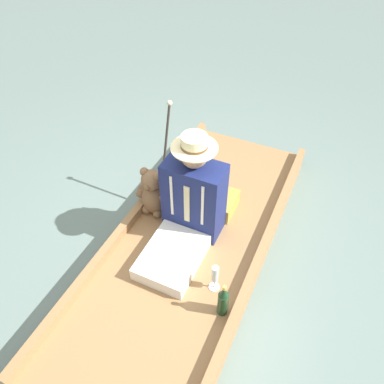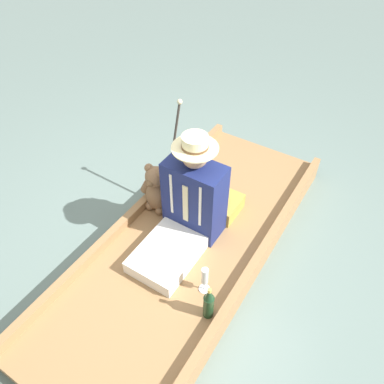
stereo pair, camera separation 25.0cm
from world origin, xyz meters
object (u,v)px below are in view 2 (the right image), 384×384
Objects in this scene: seated_person at (188,206)px; walking_cane at (174,141)px; teddy_bear at (156,190)px; wine_glass at (205,277)px; champagne_bottle at (209,303)px.

walking_cane is at bearing -54.16° from seated_person.
seated_person reaches higher than walking_cane.
teddy_bear is 0.43m from walking_cane.
seated_person is at bearing -45.37° from wine_glass.
wine_glass is at bearing -51.65° from champagne_bottle.
walking_cane is (0.04, -0.34, 0.26)m from teddy_bear.
teddy_bear reaches higher than wine_glass.
walking_cane is 1.35m from champagne_bottle.
teddy_bear is 1.95× the size of wine_glass.
seated_person is 0.73m from champagne_bottle.
walking_cane is at bearing -82.89° from teddy_bear.
seated_person is at bearing 133.77° from walking_cane.
seated_person is 0.55m from wine_glass.
seated_person is 2.91× the size of champagne_bottle.
teddy_bear is at bearing 97.11° from walking_cane.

